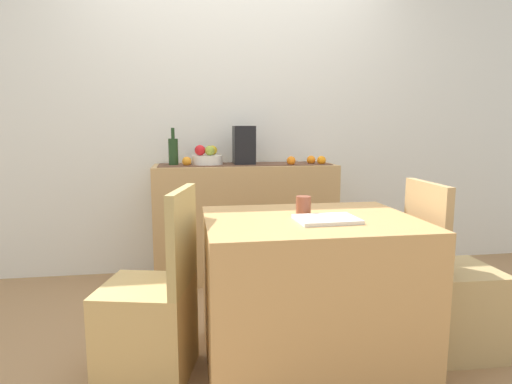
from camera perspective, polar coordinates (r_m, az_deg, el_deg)
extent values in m
cube|color=#9E7750|center=(2.64, -0.27, -17.96)|extent=(6.40, 6.40, 0.02)
cube|color=silver|center=(3.54, -3.25, 11.43)|extent=(6.40, 0.06, 2.70)
cube|color=tan|center=(3.37, -1.43, -3.91)|extent=(1.39, 0.42, 0.89)
cube|color=brown|center=(3.30, -1.46, 3.71)|extent=(1.30, 0.32, 0.01)
cylinder|color=silver|center=(3.27, -6.47, 4.27)|extent=(0.23, 0.23, 0.07)
sphere|color=#9AB03B|center=(3.24, -6.18, 5.49)|extent=(0.07, 0.07, 0.07)
sphere|color=#AA2D19|center=(3.33, -7.27, 5.50)|extent=(0.07, 0.07, 0.07)
sphere|color=gold|center=(3.31, -5.78, 5.54)|extent=(0.07, 0.07, 0.07)
sphere|color=red|center=(3.24, -7.44, 5.51)|extent=(0.08, 0.08, 0.08)
cylinder|color=#213C1C|center=(3.27, -10.91, 5.21)|extent=(0.07, 0.07, 0.20)
cylinder|color=#213C1C|center=(3.26, -10.98, 7.66)|extent=(0.03, 0.03, 0.08)
cube|color=black|center=(3.29, -1.62, 6.20)|extent=(0.16, 0.18, 0.29)
sphere|color=orange|center=(3.21, -9.17, 4.04)|extent=(0.07, 0.07, 0.07)
sphere|color=orange|center=(3.33, 8.68, 4.18)|extent=(0.07, 0.07, 0.07)
sphere|color=orange|center=(3.36, 7.31, 4.24)|extent=(0.07, 0.07, 0.07)
sphere|color=orange|center=(3.25, 4.68, 4.15)|extent=(0.07, 0.07, 0.07)
cube|color=tan|center=(2.19, 7.10, -12.93)|extent=(1.01, 0.78, 0.74)
cube|color=white|center=(2.02, 9.35, -3.59)|extent=(0.29, 0.22, 0.02)
cylinder|color=brown|center=(2.15, 6.31, -1.78)|extent=(0.07, 0.07, 0.09)
cube|color=tan|center=(2.18, -14.24, -17.38)|extent=(0.48, 0.48, 0.45)
cube|color=tan|center=(1.98, -9.74, -6.07)|extent=(0.13, 0.40, 0.45)
cube|color=tan|center=(2.57, 24.69, -13.89)|extent=(0.41, 0.41, 0.45)
cube|color=tan|center=(2.34, 21.63, -4.26)|extent=(0.05, 0.40, 0.45)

